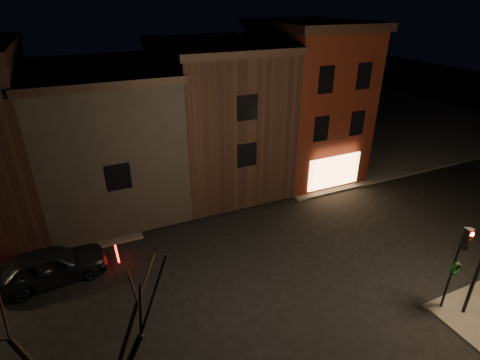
# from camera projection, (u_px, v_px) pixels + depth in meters

# --- Properties ---
(ground) EXTENTS (120.00, 120.00, 0.00)m
(ground) POSITION_uv_depth(u_px,v_px,m) (266.00, 268.00, 18.40)
(ground) COLOR black
(ground) RESTS_ON ground
(sidewalk_far_right) EXTENTS (30.00, 30.00, 0.12)m
(sidewalk_far_right) POSITION_uv_depth(u_px,v_px,m) (341.00, 115.00, 42.09)
(sidewalk_far_right) COLOR #2D2B28
(sidewalk_far_right) RESTS_ON ground
(corner_building) EXTENTS (6.50, 8.50, 10.50)m
(corner_building) POSITION_uv_depth(u_px,v_px,m) (306.00, 99.00, 26.71)
(corner_building) COLOR #49160D
(corner_building) RESTS_ON ground
(row_building_a) EXTENTS (7.30, 10.30, 9.40)m
(row_building_a) POSITION_uv_depth(u_px,v_px,m) (216.00, 114.00, 25.41)
(row_building_a) COLOR black
(row_building_a) RESTS_ON ground
(row_building_b) EXTENTS (7.80, 10.30, 8.40)m
(row_building_b) POSITION_uv_depth(u_px,v_px,m) (106.00, 135.00, 22.97)
(row_building_b) COLOR black
(row_building_b) RESTS_ON ground
(traffic_signal) EXTENTS (0.58, 0.38, 4.05)m
(traffic_signal) POSITION_uv_depth(u_px,v_px,m) (459.00, 257.00, 14.71)
(traffic_signal) COLOR black
(traffic_signal) RESTS_ON sidewalk_near_right
(parked_car_a) EXTENTS (5.10, 2.47, 1.68)m
(parked_car_a) POSITION_uv_depth(u_px,v_px,m) (51.00, 265.00, 17.28)
(parked_car_a) COLOR black
(parked_car_a) RESTS_ON ground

